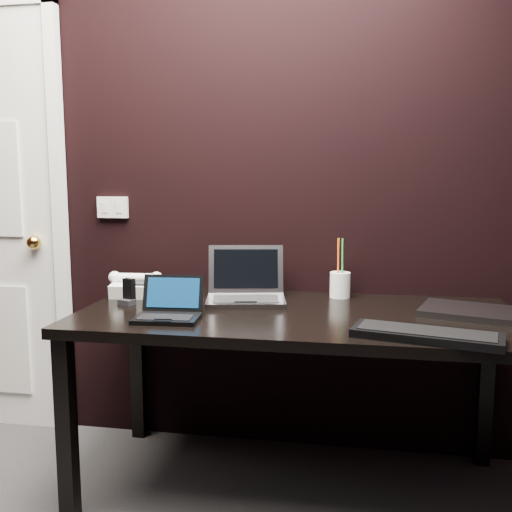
% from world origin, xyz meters
% --- Properties ---
extents(wall_back, '(4.00, 0.00, 4.00)m').
position_xyz_m(wall_back, '(0.00, 1.80, 1.30)').
color(wall_back, black).
rests_on(wall_back, ground).
extents(wall_switch, '(0.15, 0.02, 0.10)m').
position_xyz_m(wall_switch, '(-0.62, 1.79, 1.12)').
color(wall_switch, silver).
rests_on(wall_switch, wall_back).
extents(desk, '(1.70, 0.80, 0.74)m').
position_xyz_m(desk, '(0.30, 1.40, 0.66)').
color(desk, black).
rests_on(desk, ground).
extents(netbook, '(0.25, 0.23, 0.15)m').
position_xyz_m(netbook, '(-0.16, 1.21, 0.77)').
color(netbook, black).
rests_on(netbook, desk).
extents(silver_laptop, '(0.38, 0.35, 0.23)m').
position_xyz_m(silver_laptop, '(0.07, 1.55, 0.78)').
color(silver_laptop, gray).
rests_on(silver_laptop, desk).
extents(ext_keyboard, '(0.50, 0.27, 0.03)m').
position_xyz_m(ext_keyboard, '(0.76, 1.10, 0.75)').
color(ext_keyboard, black).
rests_on(ext_keyboard, desk).
extents(closed_laptop, '(0.42, 0.35, 0.02)m').
position_xyz_m(closed_laptop, '(0.97, 1.47, 0.75)').
color(closed_laptop, gray).
rests_on(closed_laptop, desk).
extents(desk_phone, '(0.25, 0.20, 0.12)m').
position_xyz_m(desk_phone, '(-0.43, 1.58, 0.78)').
color(desk_phone, white).
rests_on(desk_phone, desk).
extents(mobile_phone, '(0.07, 0.07, 0.11)m').
position_xyz_m(mobile_phone, '(-0.40, 1.42, 0.78)').
color(mobile_phone, black).
rests_on(mobile_phone, desk).
extents(pen_cup, '(0.11, 0.11, 0.26)m').
position_xyz_m(pen_cup, '(0.46, 1.70, 0.80)').
color(pen_cup, white).
rests_on(pen_cup, desk).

